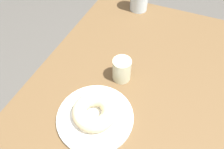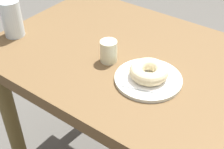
# 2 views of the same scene
# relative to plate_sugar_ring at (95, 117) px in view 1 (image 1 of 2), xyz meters

# --- Properties ---
(table) EXTENTS (1.09, 0.63, 0.72)m
(table) POSITION_rel_plate_sugar_ring_xyz_m (0.02, -0.08, -0.11)
(table) COLOR brown
(table) RESTS_ON ground_plane
(plate_sugar_ring) EXTENTS (0.19, 0.19, 0.01)m
(plate_sugar_ring) POSITION_rel_plate_sugar_ring_xyz_m (0.00, 0.00, 0.00)
(plate_sugar_ring) COLOR silver
(plate_sugar_ring) RESTS_ON table
(napkin_sugar_ring) EXTENTS (0.15, 0.15, 0.00)m
(napkin_sugar_ring) POSITION_rel_plate_sugar_ring_xyz_m (0.00, 0.00, 0.01)
(napkin_sugar_ring) COLOR white
(napkin_sugar_ring) RESTS_ON plate_sugar_ring
(donut_sugar_ring) EXTENTS (0.11, 0.11, 0.04)m
(donut_sugar_ring) POSITION_rel_plate_sugar_ring_xyz_m (0.00, 0.00, 0.03)
(donut_sugar_ring) COLOR beige
(donut_sugar_ring) RESTS_ON napkin_sugar_ring
(sugar_jar) EXTENTS (0.05, 0.05, 0.07)m
(sugar_jar) POSITION_rel_plate_sugar_ring_xyz_m (0.15, -0.01, 0.03)
(sugar_jar) COLOR beige
(sugar_jar) RESTS_ON table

